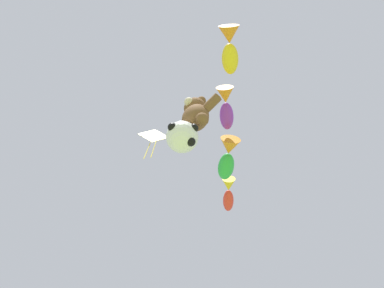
# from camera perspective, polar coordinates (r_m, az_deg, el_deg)

# --- Properties ---
(teddy_bear_kite) EXTENTS (2.26, 0.99, 2.29)m
(teddy_bear_kite) POSITION_cam_1_polar(r_m,az_deg,el_deg) (13.63, 0.49, 4.49)
(teddy_bear_kite) COLOR brown
(soccer_ball_kite) EXTENTS (1.20, 1.20, 1.11)m
(soccer_ball_kite) POSITION_cam_1_polar(r_m,az_deg,el_deg) (12.43, -1.47, 1.10)
(soccer_ball_kite) COLOR white
(fish_kite_goldfin) EXTENTS (1.66, 1.94, 0.81)m
(fish_kite_goldfin) POSITION_cam_1_polar(r_m,az_deg,el_deg) (14.93, 5.75, 14.50)
(fish_kite_goldfin) COLOR yellow
(fish_kite_violet) EXTENTS (1.55, 1.88, 0.71)m
(fish_kite_violet) POSITION_cam_1_polar(r_m,az_deg,el_deg) (15.39, 5.20, 5.82)
(fish_kite_violet) COLOR purple
(fish_kite_emerald) EXTENTS (1.91, 1.89, 0.85)m
(fish_kite_emerald) POSITION_cam_1_polar(r_m,az_deg,el_deg) (15.77, 5.46, -1.92)
(fish_kite_emerald) COLOR green
(fish_kite_crimson) EXTENTS (1.52, 1.73, 0.62)m
(fish_kite_crimson) POSITION_cam_1_polar(r_m,az_deg,el_deg) (17.57, 5.58, -7.40)
(fish_kite_crimson) COLOR red
(diamond_kite) EXTENTS (1.05, 1.09, 3.23)m
(diamond_kite) POSITION_cam_1_polar(r_m,az_deg,el_deg) (17.39, -5.92, 1.02)
(diamond_kite) COLOR yellow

